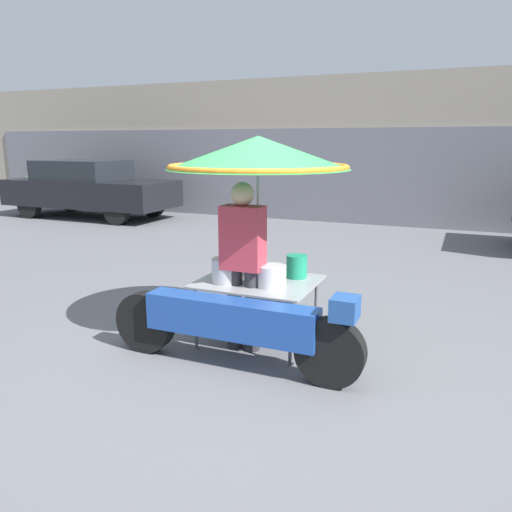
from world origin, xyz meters
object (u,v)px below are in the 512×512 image
object	(u,v)px
vendor_motorcycle_cart	(255,194)
vendor_person	(243,259)
parked_car	(89,188)
potted_plant	(32,189)

from	to	relation	value
vendor_motorcycle_cart	vendor_person	bearing A→B (deg)	-125.55
vendor_motorcycle_cart	parked_car	world-z (taller)	vendor_motorcycle_cart
parked_car	vendor_motorcycle_cart	bearing A→B (deg)	-39.82
potted_plant	vendor_motorcycle_cart	bearing A→B (deg)	-34.54
vendor_person	parked_car	distance (m)	9.33
parked_car	potted_plant	world-z (taller)	parked_car
vendor_person	parked_car	size ratio (longest dim) A/B	0.35
vendor_motorcycle_cart	potted_plant	distance (m)	12.61
potted_plant	vendor_person	bearing A→B (deg)	-35.11
parked_car	potted_plant	bearing A→B (deg)	160.03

